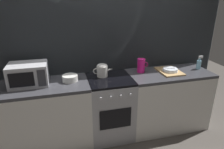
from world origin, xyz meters
TOP-DOWN VIEW (x-y plane):
  - ground_plane at (0.00, 0.00)m, footprint 8.00×8.00m
  - back_wall at (0.00, 0.32)m, footprint 3.60×0.05m
  - counter_left at (-0.90, 0.00)m, footprint 1.20×0.60m
  - stove_unit at (-0.00, -0.00)m, footprint 0.60×0.63m
  - counter_right at (0.90, 0.00)m, footprint 1.20×0.60m
  - microwave at (-1.02, 0.06)m, footprint 0.46×0.35m
  - kettle at (-0.08, 0.10)m, footprint 0.28×0.15m
  - mixing_bowl at (-0.52, 0.04)m, footprint 0.20×0.20m
  - pitcher at (0.50, 0.11)m, footprint 0.16×0.11m
  - dish_pile at (0.90, 0.01)m, footprint 0.30×0.40m
  - spray_bottle at (1.40, 0.02)m, footprint 0.08×0.06m

SIDE VIEW (x-z plane):
  - ground_plane at x=0.00m, z-range 0.00..0.00m
  - stove_unit at x=0.00m, z-range 0.00..0.90m
  - counter_left at x=-0.90m, z-range 0.00..0.90m
  - counter_right at x=0.90m, z-range 0.00..0.90m
  - dish_pile at x=0.90m, z-range 0.89..0.96m
  - mixing_bowl at x=-0.52m, z-range 0.90..0.98m
  - spray_bottle at x=1.40m, z-range 0.88..1.08m
  - kettle at x=-0.08m, z-range 0.90..1.06m
  - pitcher at x=0.50m, z-range 0.90..1.10m
  - microwave at x=-1.02m, z-range 0.90..1.17m
  - back_wall at x=0.00m, z-range 0.00..2.40m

